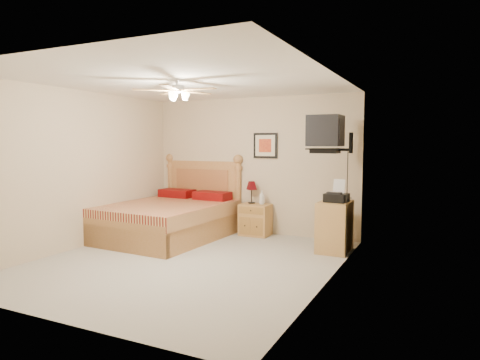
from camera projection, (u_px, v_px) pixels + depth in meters
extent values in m
plane|color=#A39E93|center=(187.00, 262.00, 6.02)|extent=(4.50, 4.50, 0.00)
cube|color=white|center=(185.00, 82.00, 5.80)|extent=(4.00, 4.50, 0.04)
cube|color=#C8B393|center=(252.00, 166.00, 7.93)|extent=(4.00, 0.04, 2.50)
cube|color=#C8B393|center=(51.00, 189.00, 3.89)|extent=(4.00, 0.04, 2.50)
cube|color=#C8B393|center=(79.00, 169.00, 6.77)|extent=(0.04, 4.50, 2.50)
cube|color=#C8B393|center=(329.00, 179.00, 5.05)|extent=(0.04, 4.50, 2.50)
cube|color=tan|center=(255.00, 220.00, 7.72)|extent=(0.53, 0.40, 0.57)
imported|color=silver|center=(262.00, 197.00, 7.67)|extent=(0.12, 0.12, 0.25)
cube|color=black|center=(265.00, 146.00, 7.76)|extent=(0.46, 0.04, 0.46)
cube|color=#B88940|center=(335.00, 226.00, 6.58)|extent=(0.46, 0.66, 0.77)
imported|color=#B2A490|center=(336.00, 199.00, 6.75)|extent=(0.28, 0.32, 0.03)
imported|color=gray|center=(336.00, 197.00, 6.75)|extent=(0.31, 0.35, 0.02)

